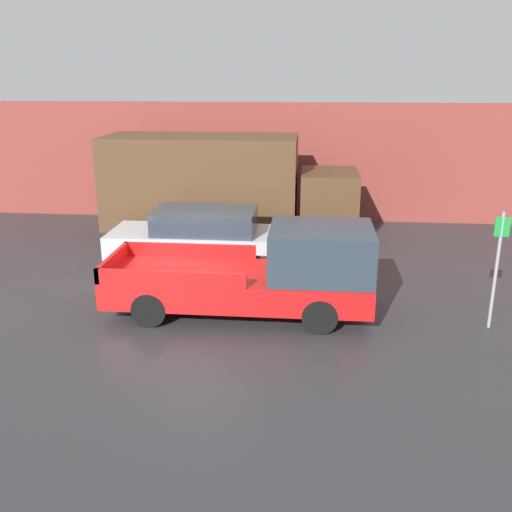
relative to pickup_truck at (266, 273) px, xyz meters
The scene contains 7 objects.
ground_plane 2.20m from the pickup_truck, 154.95° to the left, with size 60.00×60.00×0.00m, color #2D2D30.
building_wall 8.95m from the pickup_truck, 101.70° to the left, with size 28.00×0.15×4.16m.
pickup_truck is the anchor object (origin of this frame).
car 3.46m from the pickup_truck, 124.72° to the left, with size 4.86×1.92×1.66m.
delivery_truck 6.25m from the pickup_truck, 108.04° to the left, with size 7.88×2.51×3.27m.
parking_sign 4.77m from the pickup_truck, ahead, with size 0.30×0.07×2.49m.
newspaper_box 8.45m from the pickup_truck, 97.53° to the left, with size 0.45×0.40×1.02m.
Camera 1 is at (2.70, -12.56, 5.10)m, focal length 40.00 mm.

